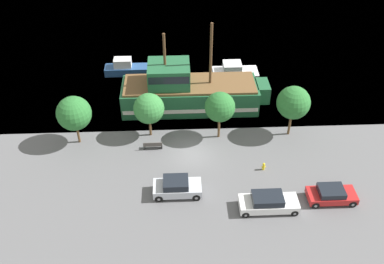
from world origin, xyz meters
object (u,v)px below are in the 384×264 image
object	(u,v)px
moored_boat_dockside	(126,68)
moored_boat_outer	(234,72)
parked_car_curb_front	(268,202)
parked_car_curb_mid	(331,194)
fire_hydrant	(264,166)
pirate_ship	(188,92)
bench_promenade_east	(153,145)
parked_car_curb_rear	(177,187)

from	to	relation	value
moored_boat_dockside	moored_boat_outer	xyz separation A→B (m)	(13.34, -1.68, 0.00)
moored_boat_dockside	parked_car_curb_front	world-z (taller)	moored_boat_dockside
moored_boat_dockside	moored_boat_outer	size ratio (longest dim) A/B	0.96
parked_car_curb_mid	fire_hydrant	world-z (taller)	parked_car_curb_mid
parked_car_curb_mid	pirate_ship	bearing A→B (deg)	128.28
moored_boat_dockside	bench_promenade_east	xyz separation A→B (m)	(3.77, -14.84, -0.30)
moored_boat_dockside	parked_car_curb_rear	distance (m)	21.81
pirate_ship	parked_car_curb_rear	size ratio (longest dim) A/B	3.85
pirate_ship	moored_boat_outer	bearing A→B (deg)	45.30
parked_car_curb_front	parked_car_curb_mid	distance (m)	5.56
moored_boat_outer	bench_promenade_east	size ratio (longest dim) A/B	2.98
moored_boat_dockside	parked_car_curb_front	size ratio (longest dim) A/B	1.08
moored_boat_outer	parked_car_curb_rear	distance (m)	20.62
parked_car_curb_rear	fire_hydrant	bearing A→B (deg)	18.69
parked_car_curb_front	bench_promenade_east	world-z (taller)	parked_car_curb_front
bench_promenade_east	pirate_ship	bearing A→B (deg)	62.89
moored_boat_dockside	parked_car_curb_rear	xyz separation A→B (m)	(6.03, -20.96, 0.04)
parked_car_curb_front	moored_boat_outer	bearing A→B (deg)	90.50
parked_car_curb_front	parked_car_curb_mid	bearing A→B (deg)	7.56
pirate_ship	fire_hydrant	size ratio (longest dim) A/B	20.83
parked_car_curb_front	fire_hydrant	world-z (taller)	parked_car_curb_front
parked_car_curb_mid	parked_car_curb_rear	world-z (taller)	parked_car_curb_rear
fire_hydrant	moored_boat_dockside	bearing A→B (deg)	127.53
parked_car_curb_front	pirate_ship	bearing A→B (deg)	111.50
moored_boat_dockside	parked_car_curb_mid	bearing A→B (deg)	-49.52
moored_boat_dockside	parked_car_curb_mid	size ratio (longest dim) A/B	1.30
moored_boat_outer	parked_car_curb_mid	world-z (taller)	moored_boat_outer
fire_hydrant	bench_promenade_east	bearing A→B (deg)	161.58
moored_boat_dockside	parked_car_curb_rear	world-z (taller)	moored_boat_dockside
pirate_ship	bench_promenade_east	world-z (taller)	pirate_ship
pirate_ship	moored_boat_outer	size ratio (longest dim) A/B	2.90
moored_boat_outer	parked_car_curb_rear	xyz separation A→B (m)	(-7.31, -19.28, 0.04)
pirate_ship	bench_promenade_east	xyz separation A→B (m)	(-3.69, -7.21, -1.49)
moored_boat_dockside	parked_car_curb_mid	world-z (taller)	moored_boat_dockside
fire_hydrant	bench_promenade_east	distance (m)	10.81
fire_hydrant	parked_car_curb_mid	bearing A→B (deg)	-38.89
parked_car_curb_rear	moored_boat_dockside	bearing A→B (deg)	106.04
parked_car_curb_mid	bench_promenade_east	size ratio (longest dim) A/B	2.21
pirate_ship	parked_car_curb_mid	xyz separation A→B (m)	(11.58, -14.67, -1.26)
parked_car_curb_rear	fire_hydrant	distance (m)	8.45
moored_boat_outer	parked_car_curb_mid	size ratio (longest dim) A/B	1.35
parked_car_curb_mid	moored_boat_dockside	bearing A→B (deg)	130.48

